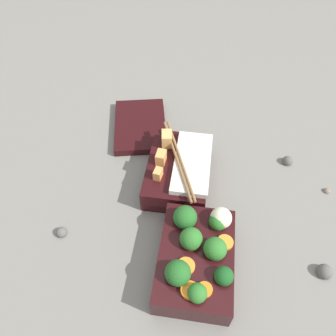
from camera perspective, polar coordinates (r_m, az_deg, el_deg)
ground_plane at (r=0.64m, az=3.18°, el=-8.42°), size 3.00×3.00×0.00m
bento_tray_vegetable at (r=0.56m, az=5.05°, el=-14.94°), size 0.18×0.12×0.08m
bento_tray_rice at (r=0.67m, az=1.91°, el=-0.23°), size 0.21×0.12×0.08m
bento_lid at (r=0.80m, az=-4.85°, el=7.35°), size 0.20×0.16×0.02m
pebble_0 at (r=0.76m, az=20.09°, el=1.15°), size 0.02×0.02×0.02m
pebble_1 at (r=0.64m, az=25.59°, el=-15.97°), size 0.03×0.03×0.03m
pebble_2 at (r=0.65m, az=-18.04°, el=-10.61°), size 0.02×0.02×0.02m
pebble_3 at (r=0.74m, az=25.98°, el=-3.52°), size 0.01×0.01×0.01m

